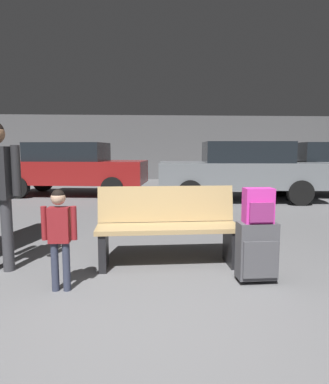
# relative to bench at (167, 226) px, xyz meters

# --- Properties ---
(ground_plane) EXTENTS (18.00, 18.00, 0.10)m
(ground_plane) POSITION_rel_bench_xyz_m (-0.20, 2.60, -0.49)
(ground_plane) COLOR slate
(garage_back_wall) EXTENTS (18.00, 0.12, 2.80)m
(garage_back_wall) POSITION_rel_bench_xyz_m (-0.20, 11.46, 0.96)
(garage_back_wall) COLOR #565658
(garage_back_wall) RESTS_ON ground_plane
(bench) EXTENTS (1.61, 0.56, 0.89)m
(bench) POSITION_rel_bench_xyz_m (0.00, 0.00, 0.00)
(bench) COLOR tan
(bench) RESTS_ON ground_plane
(suitcase) EXTENTS (0.39, 0.24, 0.60)m
(suitcase) POSITION_rel_bench_xyz_m (0.84, -0.61, -0.12)
(suitcase) COLOR #4C4C51
(suitcase) RESTS_ON ground_plane
(backpack_bright) EXTENTS (0.28, 0.20, 0.34)m
(backpack_bright) POSITION_rel_bench_xyz_m (0.84, -0.61, 0.33)
(backpack_bright) COLOR #D833A5
(backpack_bright) RESTS_ON suitcase
(child) EXTENTS (0.32, 0.20, 0.96)m
(child) POSITION_rel_bench_xyz_m (-1.05, -0.69, 0.15)
(child) COLOR #33384C
(child) RESTS_ON ground_plane
(parked_car_far) EXTENTS (4.29, 2.24, 1.51)m
(parked_car_far) POSITION_rel_bench_xyz_m (-2.31, 6.24, 0.36)
(parked_car_far) COLOR maroon
(parked_car_far) RESTS_ON ground_plane
(parked_car_near) EXTENTS (4.23, 2.06, 1.51)m
(parked_car_near) POSITION_rel_bench_xyz_m (2.24, 4.89, 0.36)
(parked_car_near) COLOR slate
(parked_car_near) RESTS_ON ground_plane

